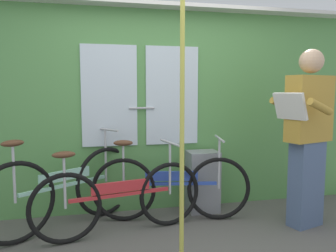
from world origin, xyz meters
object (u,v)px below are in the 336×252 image
(passenger_reading_newspaper, at_px, (308,134))
(bicycle_by_pole, at_px, (171,187))
(bicycle_near_door, at_px, (120,198))
(bicycle_leaning_behind, at_px, (65,189))
(handrail_pole, at_px, (182,122))
(trash_bin_by_wall, at_px, (202,181))

(passenger_reading_newspaper, bearing_deg, bicycle_by_pole, -35.55)
(bicycle_near_door, relative_size, bicycle_by_pole, 1.00)
(bicycle_leaning_behind, height_order, handrail_pole, handrail_pole)
(handrail_pole, bearing_deg, bicycle_by_pole, 82.33)
(bicycle_near_door, distance_m, bicycle_leaning_behind, 0.58)
(bicycle_near_door, relative_size, trash_bin_by_wall, 2.40)
(bicycle_near_door, distance_m, bicycle_by_pole, 0.59)
(bicycle_near_door, distance_m, trash_bin_by_wall, 1.06)
(bicycle_near_door, height_order, trash_bin_by_wall, bicycle_near_door)
(bicycle_near_door, height_order, passenger_reading_newspaper, passenger_reading_newspaper)
(bicycle_leaning_behind, relative_size, handrail_pole, 0.65)
(bicycle_near_door, xyz_separation_m, passenger_reading_newspaper, (1.84, -0.20, 0.58))
(passenger_reading_newspaper, xyz_separation_m, trash_bin_by_wall, (-0.87, 0.63, -0.59))
(passenger_reading_newspaper, height_order, handrail_pole, handrail_pole)
(bicycle_leaning_behind, bearing_deg, handrail_pole, -78.47)
(passenger_reading_newspaper, relative_size, handrail_pole, 0.78)
(bicycle_by_pole, bearing_deg, trash_bin_by_wall, 35.88)
(bicycle_leaning_behind, bearing_deg, trash_bin_by_wall, -27.31)
(trash_bin_by_wall, relative_size, handrail_pole, 0.30)
(bicycle_near_door, xyz_separation_m, bicycle_leaning_behind, (-0.52, 0.26, 0.05))
(bicycle_leaning_behind, height_order, passenger_reading_newspaper, passenger_reading_newspaper)
(bicycle_near_door, distance_m, passenger_reading_newspaper, 1.94)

